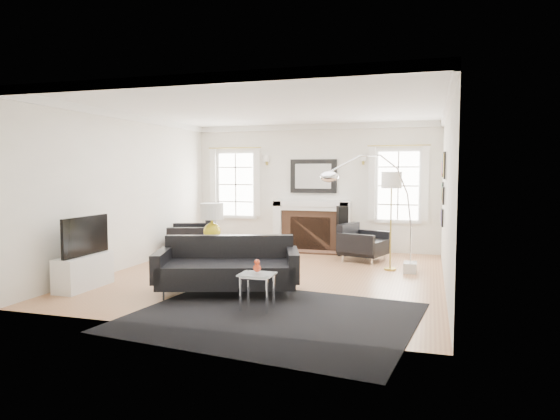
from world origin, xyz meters
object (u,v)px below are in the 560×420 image
(armchair_right, at_px, (361,244))
(gourd_lamp, at_px, (212,219))
(fireplace, at_px, (311,226))
(arc_floor_lamp, at_px, (372,208))
(armchair_left, at_px, (195,238))
(coffee_table, at_px, (214,257))
(sofa, at_px, (228,268))

(armchair_right, bearing_deg, gourd_lamp, -132.57)
(fireplace, bearing_deg, arc_floor_lamp, -56.30)
(gourd_lamp, bearing_deg, armchair_right, 47.43)
(armchair_left, distance_m, armchair_right, 3.40)
(gourd_lamp, xyz_separation_m, arc_floor_lamp, (2.51, 0.85, 0.16))
(armchair_right, bearing_deg, fireplace, 143.77)
(armchair_right, relative_size, coffee_table, 1.19)
(coffee_table, bearing_deg, fireplace, 75.90)
(armchair_left, height_order, coffee_table, armchair_left)
(armchair_left, bearing_deg, sofa, -55.36)
(armchair_right, height_order, gourd_lamp, gourd_lamp)
(armchair_left, height_order, arc_floor_lamp, arc_floor_lamp)
(sofa, relative_size, coffee_table, 2.45)
(sofa, height_order, coffee_table, sofa)
(gourd_lamp, bearing_deg, armchair_left, 123.72)
(fireplace, relative_size, gourd_lamp, 2.80)
(sofa, bearing_deg, gourd_lamp, 126.48)
(armchair_left, xyz_separation_m, coffee_table, (1.30, -1.93, -0.01))
(arc_floor_lamp, bearing_deg, armchair_right, 103.77)
(gourd_lamp, height_order, arc_floor_lamp, arc_floor_lamp)
(fireplace, distance_m, arc_floor_lamp, 2.92)
(armchair_right, height_order, arc_floor_lamp, arc_floor_lamp)
(gourd_lamp, bearing_deg, sofa, -53.52)
(sofa, distance_m, armchair_left, 3.27)
(sofa, bearing_deg, armchair_left, 124.64)
(armchair_right, height_order, coffee_table, armchair_right)
(fireplace, bearing_deg, gourd_lamp, -105.95)
(armchair_left, xyz_separation_m, gourd_lamp, (1.21, -1.82, 0.60))
(sofa, height_order, gourd_lamp, gourd_lamp)
(armchair_right, bearing_deg, sofa, -114.99)
(sofa, height_order, armchair_right, sofa)
(coffee_table, height_order, gourd_lamp, gourd_lamp)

